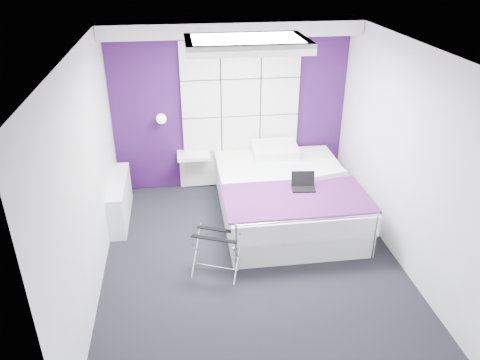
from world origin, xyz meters
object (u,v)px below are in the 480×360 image
object	(u,v)px
laptop	(303,184)
radiator	(120,200)
wall_lamp	(161,118)
nightstand	(194,155)
bed	(286,196)
luggage_rack	(217,253)

from	to	relation	value
laptop	radiator	bearing A→B (deg)	171.75
wall_lamp	nightstand	world-z (taller)	wall_lamp
bed	laptop	xyz separation A→B (m)	(0.14, -0.34, 0.36)
nightstand	luggage_rack	bearing A→B (deg)	-85.68
wall_lamp	nightstand	distance (m)	0.76
luggage_rack	laptop	size ratio (longest dim) A/B	1.77
wall_lamp	luggage_rack	xyz separation A→B (m)	(0.61, -2.16, -0.95)
luggage_rack	nightstand	bearing A→B (deg)	116.94
nightstand	laptop	size ratio (longest dim) A/B	1.64
nightstand	luggage_rack	world-z (taller)	nightstand
wall_lamp	laptop	xyz separation A→B (m)	(1.82, -1.38, -0.53)
luggage_rack	radiator	bearing A→B (deg)	154.32
bed	luggage_rack	xyz separation A→B (m)	(-1.08, -1.12, -0.07)
wall_lamp	bed	size ratio (longest dim) A/B	0.07
wall_lamp	laptop	size ratio (longest dim) A/B	0.49
wall_lamp	nightstand	bearing A→B (deg)	-5.11
nightstand	radiator	bearing A→B (deg)	-146.49
radiator	bed	bearing A→B (deg)	-6.98
nightstand	laptop	world-z (taller)	laptop
nightstand	luggage_rack	size ratio (longest dim) A/B	0.93
wall_lamp	nightstand	xyz separation A→B (m)	(0.45, -0.04, -0.61)
wall_lamp	radiator	bearing A→B (deg)	-130.10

